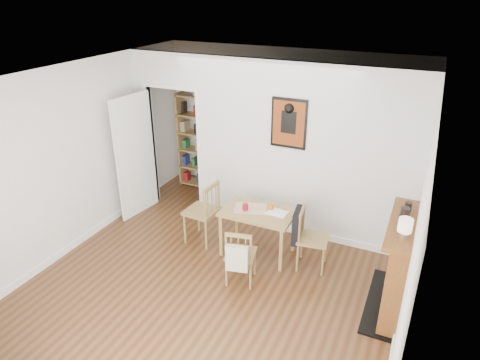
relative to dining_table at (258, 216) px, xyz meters
The scene contains 15 objects.
ground 0.89m from the dining_table, 112.67° to the right, with size 5.20×5.20×0.00m, color brown.
room_shell 1.03m from the dining_table, 102.02° to the left, with size 5.20×5.20×5.20m.
dining_table is the anchor object (origin of this frame).
chair_left 0.89m from the dining_table, behind, with size 0.51×0.51×0.96m.
chair_right 0.79m from the dining_table, ahead, with size 0.54×0.49×0.87m.
chair_front 0.71m from the dining_table, 86.18° to the right, with size 0.48×0.52×0.80m.
bookshelf 2.51m from the dining_table, 138.66° to the left, with size 0.74×0.30×1.76m.
fireplace 1.94m from the dining_table, 10.74° to the right, with size 0.45×1.25×1.16m.
red_glass 0.22m from the dining_table, 164.16° to the right, with size 0.08×0.08×0.10m, color maroon.
orange_fruit 0.22m from the dining_table, 38.82° to the left, with size 0.08×0.08×0.08m, color #D64F0B.
placemat 0.16m from the dining_table, 167.26° to the left, with size 0.43×0.33×0.00m, color beige.
notebook 0.28m from the dining_table, 13.44° to the left, with size 0.28×0.20×0.01m, color white.
mantel_lamp 2.14m from the dining_table, 20.52° to the right, with size 0.14×0.14×0.23m.
ceramic_jar_a 1.98m from the dining_table, ahead, with size 0.10×0.10×0.13m, color black.
ceramic_jar_b 1.98m from the dining_table, ahead, with size 0.08×0.08×0.10m, color black.
Camera 1 is at (2.17, -4.18, 3.55)m, focal length 32.00 mm.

